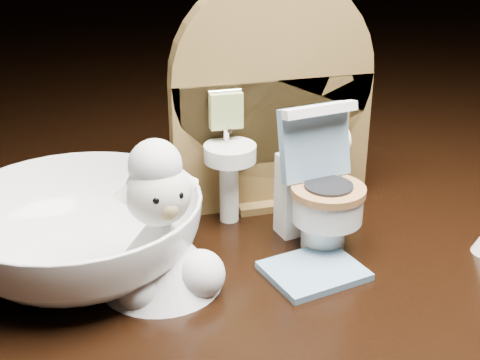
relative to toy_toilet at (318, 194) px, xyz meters
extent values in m
cube|color=black|center=(-0.01, -0.01, -0.08)|extent=(2.50, 2.50, 0.10)
cube|color=brown|center=(-0.01, 0.06, 0.01)|extent=(0.13, 0.02, 0.09)
cylinder|color=brown|center=(-0.01, 0.06, 0.05)|extent=(0.13, 0.02, 0.13)
cube|color=brown|center=(-0.01, 0.06, -0.03)|extent=(0.05, 0.04, 0.01)
cylinder|color=white|center=(-0.04, 0.04, -0.01)|extent=(0.01, 0.01, 0.04)
cylinder|color=white|center=(-0.04, 0.04, 0.02)|extent=(0.03, 0.03, 0.01)
cylinder|color=silver|center=(-0.04, 0.05, 0.03)|extent=(0.00, 0.00, 0.01)
cube|color=#919F5A|center=(-0.04, 0.05, 0.04)|extent=(0.02, 0.01, 0.02)
cube|color=brown|center=(0.03, 0.05, 0.02)|extent=(0.02, 0.01, 0.02)
cylinder|color=#F7E49D|center=(0.03, 0.04, 0.01)|extent=(0.02, 0.02, 0.02)
cylinder|color=white|center=(0.00, -0.01, -0.02)|extent=(0.03, 0.03, 0.02)
cylinder|color=white|center=(0.00, -0.01, 0.00)|extent=(0.04, 0.04, 0.02)
cylinder|color=#A16B3B|center=(0.00, -0.01, 0.01)|extent=(0.04, 0.04, 0.00)
cube|color=white|center=(0.00, 0.01, -0.01)|extent=(0.04, 0.02, 0.05)
cube|color=#688BA6|center=(0.00, 0.01, 0.03)|extent=(0.04, 0.02, 0.04)
cube|color=white|center=(0.00, 0.00, 0.05)|extent=(0.05, 0.02, 0.01)
cylinder|color=#B0D341|center=(0.01, 0.02, 0.03)|extent=(0.01, 0.01, 0.01)
cube|color=#688BA6|center=(-0.01, -0.04, -0.03)|extent=(0.06, 0.05, 0.00)
cone|color=silver|center=(-0.10, -0.02, -0.01)|extent=(0.07, 0.07, 0.04)
sphere|color=silver|center=(-0.08, -0.04, -0.02)|extent=(0.03, 0.03, 0.03)
sphere|color=silver|center=(-0.11, -0.04, -0.02)|extent=(0.02, 0.02, 0.02)
sphere|color=silver|center=(-0.10, -0.02, 0.02)|extent=(0.03, 0.03, 0.03)
sphere|color=tan|center=(-0.09, -0.04, 0.02)|extent=(0.01, 0.01, 0.01)
sphere|color=silver|center=(-0.10, -0.02, 0.04)|extent=(0.03, 0.03, 0.03)
cone|color=silver|center=(-0.11, -0.03, 0.03)|extent=(0.02, 0.01, 0.02)
cone|color=silver|center=(-0.08, -0.02, 0.03)|extent=(0.02, 0.01, 0.02)
sphere|color=black|center=(-0.10, -0.04, 0.03)|extent=(0.00, 0.00, 0.00)
sphere|color=black|center=(-0.09, -0.04, 0.03)|extent=(0.00, 0.00, 0.00)
imported|color=white|center=(-0.14, 0.01, -0.01)|extent=(0.18, 0.18, 0.04)
camera|label=1|loc=(-0.14, -0.33, 0.17)|focal=50.00mm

